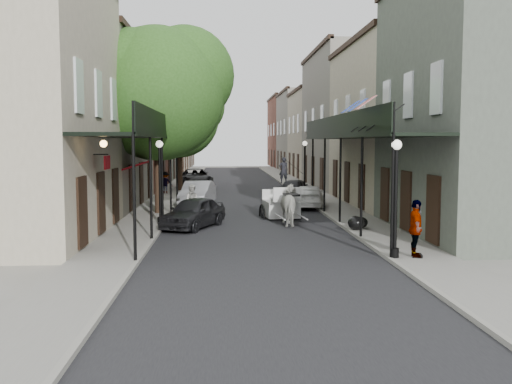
{
  "coord_description": "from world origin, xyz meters",
  "views": [
    {
      "loc": [
        -1.28,
        -19.46,
        3.75
      ],
      "look_at": [
        0.13,
        5.06,
        1.6
      ],
      "focal_mm": 40.0,
      "sensor_mm": 36.0,
      "label": 1
    }
  ],
  "objects": [
    {
      "name": "tree_far",
      "position": [
        -4.25,
        24.18,
        5.84
      ],
      "size": [
        6.45,
        6.0,
        8.61
      ],
      "color": "#382619",
      "rests_on": "sidewalk_left"
    },
    {
      "name": "car_left_near",
      "position": [
        -2.6,
        5.39,
        0.68
      ],
      "size": [
        3.09,
        4.32,
        1.37
      ],
      "primitive_type": "imported",
      "rotation": [
        0.0,
        0.0,
        -0.41
      ],
      "color": "black",
      "rests_on": "ground"
    },
    {
      "name": "car_left_far",
      "position": [
        -3.6,
        27.71,
        0.79
      ],
      "size": [
        3.23,
        5.91,
        1.57
      ],
      "primitive_type": "imported",
      "rotation": [
        0.0,
        0.0,
        0.11
      ],
      "color": "black",
      "rests_on": "ground"
    },
    {
      "name": "lamppost_left",
      "position": [
        -4.1,
        6.0,
        2.05
      ],
      "size": [
        0.32,
        0.32,
        3.71
      ],
      "color": "black",
      "rests_on": "sidewalk_left"
    },
    {
      "name": "gallery_right",
      "position": [
        4.79,
        6.98,
        4.05
      ],
      "size": [
        2.2,
        18.05,
        4.88
      ],
      "color": "black",
      "rests_on": "sidewalk_right"
    },
    {
      "name": "gallery_left",
      "position": [
        -4.79,
        6.98,
        4.05
      ],
      "size": [
        2.2,
        18.05,
        4.88
      ],
      "color": "black",
      "rests_on": "sidewalk_left"
    },
    {
      "name": "pedestrian_sidewalk_left",
      "position": [
        -5.4,
        21.23,
        0.89
      ],
      "size": [
        1.03,
        0.64,
        1.54
      ],
      "primitive_type": "imported",
      "rotation": [
        0.0,
        0.0,
        3.07
      ],
      "color": "gray",
      "rests_on": "sidewalk_left"
    },
    {
      "name": "pedestrian_sidewalk_right",
      "position": [
        4.77,
        -2.0,
        1.04
      ],
      "size": [
        0.64,
        1.14,
        1.83
      ],
      "primitive_type": "imported",
      "rotation": [
        0.0,
        0.0,
        1.38
      ],
      "color": "gray",
      "rests_on": "sidewalk_right"
    },
    {
      "name": "trash_bags",
      "position": [
        4.32,
        3.82,
        0.39
      ],
      "size": [
        0.94,
        1.09,
        0.58
      ],
      "color": "black",
      "rests_on": "sidewalk_right"
    },
    {
      "name": "lamppost_right_far",
      "position": [
        4.1,
        18.0,
        2.05
      ],
      "size": [
        0.32,
        0.32,
        3.71
      ],
      "color": "black",
      "rests_on": "sidewalk_right"
    },
    {
      "name": "horse",
      "position": [
        1.8,
        6.0,
        0.91
      ],
      "size": [
        1.2,
        2.26,
        1.83
      ],
      "primitive_type": "imported",
      "rotation": [
        0.0,
        0.0,
        3.24
      ],
      "color": "beige",
      "rests_on": "ground"
    },
    {
      "name": "road",
      "position": [
        0.0,
        20.0,
        0.01
      ],
      "size": [
        8.0,
        90.0,
        0.01
      ],
      "primitive_type": "cube",
      "color": "black",
      "rests_on": "ground"
    },
    {
      "name": "sidewalk_left",
      "position": [
        -5.0,
        20.0,
        0.06
      ],
      "size": [
        2.2,
        90.0,
        0.12
      ],
      "primitive_type": "cube",
      "color": "gray",
      "rests_on": "ground"
    },
    {
      "name": "sidewalk_right",
      "position": [
        5.0,
        20.0,
        0.06
      ],
      "size": [
        2.2,
        90.0,
        0.12
      ],
      "primitive_type": "cube",
      "color": "gray",
      "rests_on": "ground"
    },
    {
      "name": "pedestrian_walking",
      "position": [
        -2.77,
        8.22,
        0.85
      ],
      "size": [
        0.83,
        0.65,
        1.71
      ],
      "primitive_type": "imported",
      "rotation": [
        0.0,
        0.0,
        -0.01
      ],
      "color": "#AFAEA5",
      "rests_on": "ground"
    },
    {
      "name": "lamppost_right_near",
      "position": [
        4.1,
        -2.0,
        2.05
      ],
      "size": [
        0.32,
        0.32,
        3.71
      ],
      "color": "black",
      "rests_on": "sidewalk_right"
    },
    {
      "name": "building_row_left",
      "position": [
        -8.6,
        30.0,
        5.25
      ],
      "size": [
        5.0,
        80.0,
        10.5
      ],
      "primitive_type": "cube",
      "color": "#B9AE94",
      "rests_on": "ground"
    },
    {
      "name": "building_row_right",
      "position": [
        8.6,
        30.0,
        5.25
      ],
      "size": [
        5.0,
        80.0,
        10.5
      ],
      "primitive_type": "cube",
      "color": "gray",
      "rests_on": "ground"
    },
    {
      "name": "ground",
      "position": [
        0.0,
        0.0,
        0.0
      ],
      "size": [
        140.0,
        140.0,
        0.0
      ],
      "primitive_type": "plane",
      "color": "gray",
      "rests_on": "ground"
    },
    {
      "name": "carriage",
      "position": [
        1.51,
        8.84,
        1.19
      ],
      "size": [
        2.05,
        2.84,
        3.06
      ],
      "rotation": [
        0.0,
        0.0,
        0.1
      ],
      "color": "black",
      "rests_on": "ground"
    },
    {
      "name": "car_right_near",
      "position": [
        3.6,
        12.83,
        0.64
      ],
      "size": [
        2.44,
        4.61,
        1.27
      ],
      "primitive_type": "imported",
      "rotation": [
        0.0,
        0.0,
        2.99
      ],
      "color": "white",
      "rests_on": "ground"
    },
    {
      "name": "tree_near",
      "position": [
        -4.2,
        10.18,
        6.49
      ],
      "size": [
        7.31,
        6.8,
        9.63
      ],
      "color": "#382619",
      "rests_on": "sidewalk_left"
    },
    {
      "name": "car_right_far",
      "position": [
        3.6,
        19.0,
        0.65
      ],
      "size": [
        2.87,
        4.12,
        1.3
      ],
      "primitive_type": "imported",
      "rotation": [
        0.0,
        0.0,
        2.75
      ],
      "color": "black",
      "rests_on": "ground"
    },
    {
      "name": "car_left_mid",
      "position": [
        -2.81,
        14.0,
        0.73
      ],
      "size": [
        2.12,
        4.59,
        1.46
      ],
      "primitive_type": "imported",
      "rotation": [
        0.0,
        0.0,
        -0.13
      ],
      "color": "#9B9BA0",
      "rests_on": "ground"
    }
  ]
}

